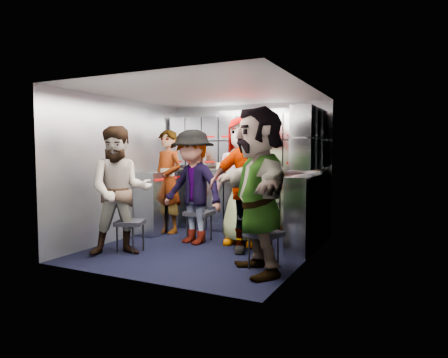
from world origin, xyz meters
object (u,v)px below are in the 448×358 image
at_px(jump_seat_mid_right, 253,217).
at_px(attendant_arc_d, 248,187).
at_px(jump_seat_near_right, 264,236).
at_px(jump_seat_center, 248,212).
at_px(jump_seat_mid_left, 199,215).
at_px(attendant_arc_c, 243,181).
at_px(attendant_arc_e, 258,190).
at_px(attendant_standing, 168,181).
at_px(attendant_arc_b, 193,187).
at_px(attendant_arc_a, 120,191).
at_px(jump_seat_near_left, 130,224).

relative_size(jump_seat_mid_right, attendant_arc_d, 0.31).
bearing_deg(jump_seat_near_right, jump_seat_center, 120.01).
bearing_deg(attendant_arc_d, jump_seat_mid_left, 139.88).
distance_m(attendant_arc_c, attendant_arc_e, 1.37).
distance_m(jump_seat_near_right, attendant_standing, 2.46).
height_order(attendant_arc_b, attendant_arc_e, attendant_arc_e).
height_order(attendant_arc_a, attendant_arc_d, attendant_arc_d).
distance_m(jump_seat_mid_left, jump_seat_near_right, 1.61).
bearing_deg(jump_seat_mid_right, attendant_arc_d, -90.00).
distance_m(attendant_standing, attendant_arc_c, 1.43).
xyz_separation_m(jump_seat_center, attendant_standing, (-1.41, 0.02, 0.39)).
distance_m(jump_seat_center, attendant_arc_e, 1.60).
xyz_separation_m(attendant_standing, attendant_arc_b, (0.76, -0.49, -0.02)).
bearing_deg(attendant_standing, attendant_arc_e, -17.58).
bearing_deg(jump_seat_mid_left, jump_seat_center, 24.13).
relative_size(jump_seat_mid_left, attendant_standing, 0.26).
xyz_separation_m(jump_seat_center, attendant_arc_c, (-0.00, -0.18, 0.47)).
height_order(attendant_standing, attendant_arc_b, attendant_standing).
relative_size(attendant_arc_d, attendant_arc_e, 0.95).
xyz_separation_m(jump_seat_mid_left, attendant_arc_e, (1.34, -1.07, 0.51)).
distance_m(jump_seat_center, jump_seat_mid_right, 0.46).
bearing_deg(jump_seat_mid_right, jump_seat_center, 120.64).
distance_m(jump_seat_mid_right, attendant_arc_e, 1.17).
bearing_deg(attendant_arc_e, jump_seat_near_right, 139.54).
distance_m(jump_seat_near_left, attendant_standing, 1.37).
relative_size(jump_seat_mid_right, attendant_arc_e, 0.30).
height_order(jump_seat_center, jump_seat_mid_right, jump_seat_center).
height_order(jump_seat_mid_left, attendant_arc_b, attendant_arc_b).
height_order(jump_seat_near_left, attendant_arc_d, attendant_arc_d).
bearing_deg(jump_seat_near_right, attendant_arc_a, -172.63).
xyz_separation_m(jump_seat_near_right, attendant_arc_b, (-1.34, 0.71, 0.44)).
xyz_separation_m(jump_seat_center, jump_seat_near_right, (0.69, -1.19, -0.07)).
distance_m(attendant_standing, attendant_arc_d, 1.75).
distance_m(jump_seat_near_right, attendant_arc_a, 1.91).
height_order(jump_seat_mid_left, jump_seat_center, jump_seat_center).
xyz_separation_m(jump_seat_mid_left, jump_seat_center, (0.66, 0.29, 0.05)).
relative_size(jump_seat_near_right, attendant_arc_a, 0.27).
bearing_deg(attendant_arc_e, jump_seat_near_left, -134.23).
relative_size(attendant_arc_b, attendant_arc_e, 0.90).
height_order(jump_seat_near_left, attendant_arc_c, attendant_arc_c).
height_order(attendant_arc_c, attendant_arc_e, attendant_arc_c).
relative_size(jump_seat_mid_left, attendant_arc_e, 0.24).
bearing_deg(attendant_arc_b, jump_seat_near_left, -109.91).
xyz_separation_m(jump_seat_mid_right, attendant_arc_b, (-0.89, -0.08, 0.38)).
bearing_deg(jump_seat_mid_right, attendant_arc_b, -174.97).
bearing_deg(attendant_standing, attendant_arc_d, -3.95).
xyz_separation_m(attendant_standing, attendant_arc_d, (1.65, -0.59, 0.03)).
xyz_separation_m(jump_seat_near_right, attendant_arc_a, (-1.85, -0.24, 0.45)).
height_order(attendant_arc_a, attendant_arc_c, attendant_arc_c).
bearing_deg(attendant_arc_d, attendant_arc_a, -171.23).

